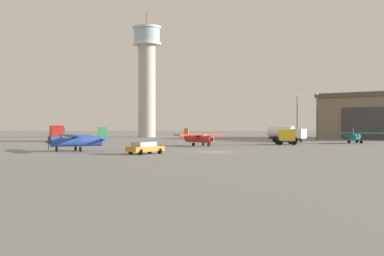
{
  "coord_description": "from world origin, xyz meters",
  "views": [
    {
      "loc": [
        -0.98,
        -60.57,
        3.27
      ],
      "look_at": [
        -2.92,
        18.13,
        2.76
      ],
      "focal_mm": 46.66,
      "sensor_mm": 36.0,
      "label": 1
    }
  ],
  "objects_px": {
    "truck_box_red": "(57,132)",
    "light_post_east": "(317,112)",
    "airplane_red": "(199,138)",
    "airplane_blue": "(77,140)",
    "truck_flatbed_yellow": "(286,137)",
    "airplane_teal": "(355,136)",
    "car_orange": "(145,148)",
    "light_post_west": "(297,113)",
    "truck_fuel_tanker_white": "(286,133)",
    "control_tower": "(147,73)"
  },
  "relations": [
    {
      "from": "light_post_west",
      "to": "truck_flatbed_yellow",
      "type": "bearing_deg",
      "value": -103.61
    },
    {
      "from": "control_tower",
      "to": "light_post_east",
      "type": "relative_size",
      "value": 3.28
    },
    {
      "from": "truck_box_red",
      "to": "light_post_east",
      "type": "xyz_separation_m",
      "value": [
        53.5,
        10.28,
        4.19
      ]
    },
    {
      "from": "control_tower",
      "to": "airplane_blue",
      "type": "bearing_deg",
      "value": -90.35
    },
    {
      "from": "airplane_red",
      "to": "light_post_east",
      "type": "relative_size",
      "value": 0.76
    },
    {
      "from": "airplane_blue",
      "to": "light_post_east",
      "type": "relative_size",
      "value": 0.93
    },
    {
      "from": "airplane_teal",
      "to": "truck_fuel_tanker_white",
      "type": "relative_size",
      "value": 1.27
    },
    {
      "from": "control_tower",
      "to": "light_post_east",
      "type": "bearing_deg",
      "value": -30.92
    },
    {
      "from": "control_tower",
      "to": "light_post_west",
      "type": "xyz_separation_m",
      "value": [
        36.24,
        -18.7,
        -11.05
      ]
    },
    {
      "from": "airplane_blue",
      "to": "truck_flatbed_yellow",
      "type": "relative_size",
      "value": 1.63
    },
    {
      "from": "car_orange",
      "to": "light_post_west",
      "type": "xyz_separation_m",
      "value": [
        27.6,
        57.96,
        5.12
      ]
    },
    {
      "from": "truck_flatbed_yellow",
      "to": "car_orange",
      "type": "height_order",
      "value": "truck_flatbed_yellow"
    },
    {
      "from": "airplane_blue",
      "to": "car_orange",
      "type": "relative_size",
      "value": 2.16
    },
    {
      "from": "control_tower",
      "to": "truck_fuel_tanker_white",
      "type": "height_order",
      "value": "control_tower"
    },
    {
      "from": "control_tower",
      "to": "airplane_teal",
      "type": "relative_size",
      "value": 3.66
    },
    {
      "from": "airplane_blue",
      "to": "truck_box_red",
      "type": "height_order",
      "value": "truck_box_red"
    },
    {
      "from": "truck_fuel_tanker_white",
      "to": "light_post_east",
      "type": "distance_m",
      "value": 15.86
    },
    {
      "from": "truck_box_red",
      "to": "light_post_west",
      "type": "height_order",
      "value": "light_post_west"
    },
    {
      "from": "truck_flatbed_yellow",
      "to": "light_post_east",
      "type": "distance_m",
      "value": 29.22
    },
    {
      "from": "truck_box_red",
      "to": "light_post_west",
      "type": "relative_size",
      "value": 0.67
    },
    {
      "from": "truck_fuel_tanker_white",
      "to": "light_post_west",
      "type": "xyz_separation_m",
      "value": [
        5.36,
        17.56,
        4.18
      ]
    },
    {
      "from": "truck_box_red",
      "to": "car_orange",
      "type": "bearing_deg",
      "value": 6.85
    },
    {
      "from": "airplane_red",
      "to": "light_post_east",
      "type": "distance_m",
      "value": 40.8
    },
    {
      "from": "airplane_teal",
      "to": "truck_box_red",
      "type": "bearing_deg",
      "value": 103.76
    },
    {
      "from": "car_orange",
      "to": "light_post_west",
      "type": "distance_m",
      "value": 64.4
    },
    {
      "from": "truck_fuel_tanker_white",
      "to": "light_post_east",
      "type": "height_order",
      "value": "light_post_east"
    },
    {
      "from": "truck_flatbed_yellow",
      "to": "light_post_west",
      "type": "bearing_deg",
      "value": 168.2
    },
    {
      "from": "airplane_teal",
      "to": "truck_fuel_tanker_white",
      "type": "xyz_separation_m",
      "value": [
        -10.77,
        7.83,
        0.38
      ]
    },
    {
      "from": "airplane_red",
      "to": "truck_box_red",
      "type": "relative_size",
      "value": 1.15
    },
    {
      "from": "control_tower",
      "to": "light_post_west",
      "type": "height_order",
      "value": "control_tower"
    },
    {
      "from": "airplane_red",
      "to": "light_post_east",
      "type": "bearing_deg",
      "value": 99.89
    },
    {
      "from": "control_tower",
      "to": "truck_fuel_tanker_white",
      "type": "xyz_separation_m",
      "value": [
        30.88,
        -36.26,
        -15.23
      ]
    },
    {
      "from": "truck_flatbed_yellow",
      "to": "airplane_red",
      "type": "bearing_deg",
      "value": -68.3
    },
    {
      "from": "airplane_teal",
      "to": "airplane_blue",
      "type": "relative_size",
      "value": 0.96
    },
    {
      "from": "light_post_west",
      "to": "light_post_east",
      "type": "relative_size",
      "value": 0.99
    },
    {
      "from": "truck_fuel_tanker_white",
      "to": "control_tower",
      "type": "bearing_deg",
      "value": 164.22
    },
    {
      "from": "light_post_west",
      "to": "truck_box_red",
      "type": "bearing_deg",
      "value": -163.06
    },
    {
      "from": "airplane_blue",
      "to": "light_post_east",
      "type": "bearing_deg",
      "value": -159.75
    },
    {
      "from": "control_tower",
      "to": "truck_flatbed_yellow",
      "type": "xyz_separation_m",
      "value": [
        28.58,
        -50.36,
        -15.68
      ]
    },
    {
      "from": "truck_fuel_tanker_white",
      "to": "truck_box_red",
      "type": "distance_m",
      "value": 44.86
    },
    {
      "from": "control_tower",
      "to": "light_post_west",
      "type": "bearing_deg",
      "value": -27.3
    },
    {
      "from": "truck_box_red",
      "to": "light_post_east",
      "type": "distance_m",
      "value": 54.64
    },
    {
      "from": "airplane_red",
      "to": "truck_box_red",
      "type": "distance_m",
      "value": 35.57
    },
    {
      "from": "truck_fuel_tanker_white",
      "to": "light_post_east",
      "type": "relative_size",
      "value": 0.71
    },
    {
      "from": "control_tower",
      "to": "airplane_red",
      "type": "xyz_separation_m",
      "value": [
        14.41,
        -55.48,
        -15.63
      ]
    },
    {
      "from": "airplane_teal",
      "to": "truck_flatbed_yellow",
      "type": "relative_size",
      "value": 1.56
    },
    {
      "from": "car_orange",
      "to": "light_post_east",
      "type": "distance_m",
      "value": 61.55
    },
    {
      "from": "airplane_blue",
      "to": "truck_flatbed_yellow",
      "type": "distance_m",
      "value": 35.53
    },
    {
      "from": "truck_flatbed_yellow",
      "to": "truck_box_red",
      "type": "height_order",
      "value": "truck_box_red"
    },
    {
      "from": "airplane_red",
      "to": "truck_flatbed_yellow",
      "type": "bearing_deg",
      "value": 68.16
    }
  ]
}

